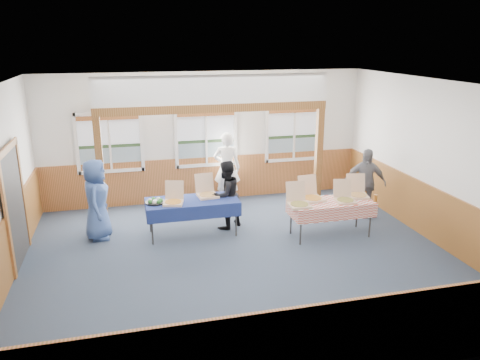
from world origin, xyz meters
name	(u,v)px	position (x,y,z in m)	size (l,w,h in m)	color
floor	(240,258)	(0.00, 0.00, 0.00)	(8.00, 8.00, 0.00)	#2C3548
ceiling	(240,85)	(0.00, 0.00, 3.20)	(8.00, 8.00, 0.00)	white
wall_back	(206,137)	(0.00, 3.50, 1.60)	(8.00, 8.00, 0.00)	silver
wall_front	(319,265)	(0.00, -3.50, 1.60)	(8.00, 8.00, 0.00)	silver
wall_right	(436,162)	(4.00, 0.00, 1.60)	(8.00, 8.00, 0.00)	silver
wainscot_back	(207,178)	(0.00, 3.48, 0.55)	(7.98, 0.05, 1.10)	brown
wainscot_front	(313,346)	(0.00, -3.48, 0.55)	(7.98, 0.05, 1.10)	brown
wainscot_left	(6,254)	(-3.98, 0.00, 0.55)	(0.05, 6.98, 1.10)	brown
wainscot_right	(429,212)	(3.98, 0.00, 0.55)	(0.05, 6.98, 1.10)	brown
cased_opening	(14,207)	(-3.96, 0.90, 1.05)	(0.06, 1.30, 2.10)	#2E2E2E
window_left	(109,139)	(-2.30, 3.46, 1.68)	(1.56, 0.10, 1.46)	white
window_mid	(206,135)	(0.00, 3.46, 1.68)	(1.56, 0.10, 1.46)	white
window_right	(294,130)	(2.30, 3.46, 1.68)	(1.56, 0.10, 1.46)	white
post_left	(101,173)	(-2.50, 2.30, 1.20)	(0.15, 0.15, 2.40)	brown
post_right	(318,159)	(2.50, 2.30, 1.20)	(0.15, 0.15, 2.40)	brown
cross_beam	(215,108)	(0.00, 2.30, 2.49)	(5.15, 0.18, 0.18)	brown
table_left	(192,202)	(-0.69, 1.33, 0.70)	(2.05, 1.39, 0.76)	#2E2E2E
table_right	(331,204)	(2.07, 0.57, 0.70)	(1.83, 1.16, 0.76)	#2E2E2E
pizza_box_a	(174,200)	(-1.08, 1.22, 0.82)	(0.48, 0.54, 0.41)	#D9B491
pizza_box_b	(207,193)	(-0.34, 1.50, 0.82)	(0.45, 0.53, 0.44)	#D9B491
pizza_box_c	(299,203)	(1.32, 0.47, 0.82)	(0.41, 0.50, 0.44)	#D9B491
pizza_box_d	(312,196)	(1.71, 0.76, 0.83)	(0.47, 0.55, 0.46)	#D9B491
pizza_box_e	(345,198)	(2.32, 0.49, 0.82)	(0.43, 0.51, 0.41)	#D9B491
pizza_box_f	(358,193)	(2.72, 0.71, 0.82)	(0.49, 0.56, 0.44)	#D9B491
veggie_tray	(155,201)	(-1.44, 1.33, 0.79)	(0.41, 0.41, 0.09)	black
drink_glass	(375,198)	(2.92, 0.32, 0.83)	(0.07, 0.07, 0.15)	#A35B1B
woman_white	(227,168)	(0.44, 3.10, 0.90)	(0.65, 0.43, 1.79)	white
woman_black	(226,195)	(0.06, 1.53, 0.74)	(0.72, 0.56, 1.49)	black
man_blue	(96,200)	(-2.59, 1.61, 0.83)	(0.81, 0.53, 1.67)	#3C5997
person_grey	(365,183)	(3.29, 1.44, 0.80)	(0.93, 0.39, 1.59)	slate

